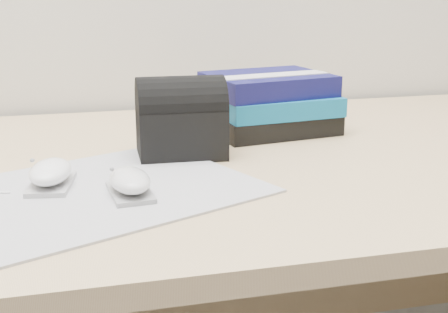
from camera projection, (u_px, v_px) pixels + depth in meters
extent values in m
cube|color=tan|center=(257.00, 162.00, 1.01)|extent=(1.60, 0.80, 0.03)
cube|color=tan|center=(207.00, 267.00, 1.47)|extent=(1.52, 0.03, 0.35)
cube|color=gray|center=(99.00, 191.00, 0.83)|extent=(0.48, 0.44, 0.00)
cube|color=#A4A4A6|center=(51.00, 184.00, 0.84)|extent=(0.07, 0.10, 0.01)
ellipsoid|color=white|center=(50.00, 171.00, 0.83)|extent=(0.07, 0.10, 0.03)
ellipsoid|color=gray|center=(32.00, 160.00, 0.82)|extent=(0.01, 0.01, 0.01)
cube|color=gray|center=(130.00, 192.00, 0.81)|extent=(0.06, 0.10, 0.01)
ellipsoid|color=silver|center=(130.00, 180.00, 0.80)|extent=(0.06, 0.10, 0.03)
ellipsoid|color=gray|center=(112.00, 169.00, 0.79)|extent=(0.01, 0.01, 0.01)
cube|color=black|center=(269.00, 122.00, 1.16)|extent=(0.24, 0.20, 0.04)
cube|color=#0E669A|center=(273.00, 104.00, 1.14)|extent=(0.23, 0.19, 0.03)
cube|color=#10104B|center=(268.00, 84.00, 1.14)|extent=(0.24, 0.20, 0.04)
cube|color=silver|center=(272.00, 75.00, 1.11)|extent=(0.22, 0.08, 0.00)
cube|color=black|center=(181.00, 132.00, 0.98)|extent=(0.14, 0.10, 0.08)
cylinder|color=black|center=(181.00, 106.00, 0.97)|extent=(0.14, 0.10, 0.09)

